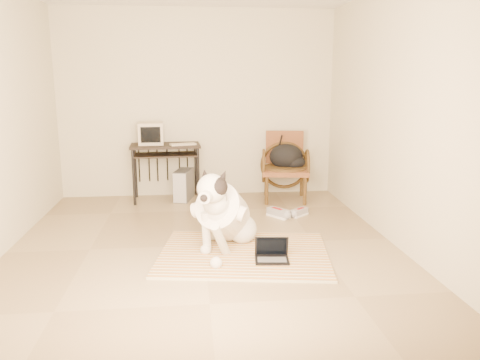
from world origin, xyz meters
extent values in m
plane|color=#8E7A57|center=(0.00, 0.00, 0.00)|extent=(4.50, 4.50, 0.00)
plane|color=beige|center=(0.00, 2.25, 1.35)|extent=(4.50, 0.00, 4.50)
plane|color=beige|center=(0.00, -2.25, 1.35)|extent=(4.50, 0.00, 4.50)
plane|color=beige|center=(2.00, 0.00, 1.35)|extent=(0.00, 4.50, 4.50)
cube|color=orange|center=(0.31, -0.81, 0.01)|extent=(1.68, 0.51, 0.02)
cube|color=#2A662C|center=(0.35, -0.56, 0.01)|extent=(1.68, 0.51, 0.02)
cube|color=#674783|center=(0.39, -0.31, 0.01)|extent=(1.68, 0.51, 0.02)
cube|color=gold|center=(0.43, -0.06, 0.01)|extent=(1.68, 0.51, 0.02)
cube|color=beige|center=(0.47, 0.19, 0.01)|extent=(1.68, 0.51, 0.02)
sphere|color=silver|center=(0.14, 0.15, 0.16)|extent=(0.31, 0.31, 0.31)
sphere|color=silver|center=(0.41, 0.03, 0.16)|extent=(0.31, 0.31, 0.31)
ellipsoid|color=silver|center=(0.27, 0.07, 0.18)|extent=(0.38, 0.35, 0.31)
ellipsoid|color=silver|center=(0.19, -0.10, 0.39)|extent=(0.64, 0.80, 0.67)
cylinder|color=white|center=(0.20, -0.08, 0.39)|extent=(0.66, 0.73, 0.61)
sphere|color=silver|center=(0.11, -0.28, 0.54)|extent=(0.26, 0.26, 0.26)
sphere|color=silver|center=(0.07, -0.37, 0.70)|extent=(0.28, 0.28, 0.28)
ellipsoid|color=black|center=(0.11, -0.38, 0.72)|extent=(0.22, 0.25, 0.21)
cylinder|color=silver|center=(0.02, -0.48, 0.66)|extent=(0.17, 0.18, 0.12)
sphere|color=black|center=(-0.01, -0.55, 0.66)|extent=(0.07, 0.07, 0.07)
cone|color=black|center=(0.01, -0.27, 0.81)|extent=(0.14, 0.18, 0.18)
cone|color=black|center=(0.18, -0.35, 0.81)|extent=(0.16, 0.16, 0.18)
torus|color=white|center=(0.11, -0.29, 0.59)|extent=(0.28, 0.22, 0.23)
cylinder|color=silver|center=(0.02, -0.25, 0.23)|extent=(0.13, 0.15, 0.43)
cylinder|color=silver|center=(0.15, -0.44, 0.21)|extent=(0.23, 0.38, 0.43)
sphere|color=silver|center=(0.01, -0.27, 0.05)|extent=(0.11, 0.11, 0.11)
sphere|color=silver|center=(0.09, -0.63, 0.06)|extent=(0.11, 0.11, 0.11)
cone|color=black|center=(0.36, 0.33, 0.05)|extent=(0.12, 0.43, 0.11)
cube|color=black|center=(0.63, -0.55, 0.03)|extent=(0.34, 0.26, 0.02)
cube|color=#525255|center=(0.63, -0.56, 0.04)|extent=(0.28, 0.16, 0.00)
cube|color=black|center=(0.64, -0.47, 0.14)|extent=(0.33, 0.11, 0.21)
cube|color=black|center=(0.64, -0.48, 0.14)|extent=(0.29, 0.09, 0.18)
cube|color=black|center=(-0.47, 1.95, 0.79)|extent=(1.00, 0.59, 0.03)
cube|color=black|center=(-0.47, 1.90, 0.67)|extent=(0.88, 0.48, 0.02)
cylinder|color=black|center=(-0.90, 1.70, 0.39)|extent=(0.04, 0.04, 0.77)
cylinder|color=black|center=(-0.93, 2.15, 0.39)|extent=(0.04, 0.04, 0.77)
cylinder|color=black|center=(-0.02, 1.75, 0.39)|extent=(0.04, 0.04, 0.77)
cylinder|color=black|center=(-0.04, 2.20, 0.39)|extent=(0.04, 0.04, 0.77)
cube|color=#BDAE94|center=(-0.67, 2.00, 0.96)|extent=(0.36, 0.34, 0.31)
cube|color=black|center=(-0.66, 1.84, 0.96)|extent=(0.27, 0.03, 0.22)
cube|color=#BDAE94|center=(-0.22, 1.85, 0.82)|extent=(0.38, 0.23, 0.02)
cube|color=#525255|center=(-0.23, 1.94, 0.22)|extent=(0.30, 0.49, 0.43)
cube|color=#B7B7BC|center=(-0.28, 1.71, 0.22)|extent=(0.18, 0.06, 0.41)
cube|color=brown|center=(1.22, 1.76, 0.43)|extent=(0.72, 0.70, 0.07)
cylinder|color=#34220E|center=(1.22, 1.76, 0.47)|extent=(0.59, 0.59, 0.04)
cube|color=brown|center=(1.26, 2.04, 0.73)|extent=(0.55, 0.13, 0.48)
cylinder|color=#34220E|center=(0.92, 1.53, 0.20)|extent=(0.05, 0.05, 0.40)
cylinder|color=#34220E|center=(1.00, 2.06, 0.20)|extent=(0.05, 0.05, 0.40)
cylinder|color=#34220E|center=(1.44, 1.46, 0.20)|extent=(0.05, 0.05, 0.40)
cylinder|color=#34220E|center=(1.52, 1.98, 0.20)|extent=(0.05, 0.05, 0.40)
ellipsoid|color=black|center=(1.24, 1.82, 0.63)|extent=(0.48, 0.40, 0.36)
ellipsoid|color=black|center=(1.35, 1.75, 0.55)|extent=(0.30, 0.25, 0.21)
cube|color=white|center=(0.97, 0.93, 0.01)|extent=(0.29, 0.32, 0.03)
cube|color=gray|center=(0.97, 0.93, 0.06)|extent=(0.27, 0.31, 0.10)
cube|color=maroon|center=(0.97, 0.93, 0.10)|extent=(0.13, 0.16, 0.02)
cube|color=white|center=(1.25, 0.96, 0.01)|extent=(0.27, 0.25, 0.02)
cube|color=gray|center=(1.25, 0.96, 0.05)|extent=(0.26, 0.25, 0.08)
cube|color=maroon|center=(1.25, 0.96, 0.08)|extent=(0.13, 0.12, 0.02)
camera|label=1|loc=(-0.12, -4.67, 1.72)|focal=35.00mm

